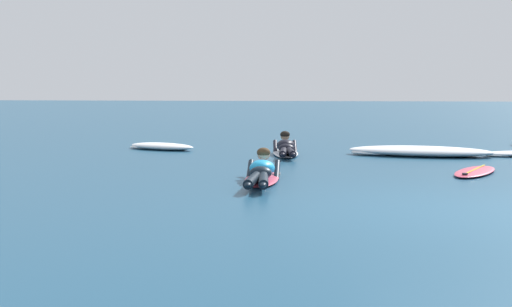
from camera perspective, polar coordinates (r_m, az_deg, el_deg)
ground_plane at (r=18.49m, az=12.12°, el=0.81°), size 120.00×120.00×0.00m
surfer_near at (r=10.67m, az=0.46°, el=-1.62°), size 0.65×2.55×0.53m
surfer_far at (r=15.00m, az=2.49°, el=0.40°), size 0.81×2.64×0.53m
drifting_surfboard at (r=12.33m, az=17.70°, el=-1.43°), size 1.20×1.91×0.16m
whitewater_mid_right at (r=16.45m, az=-7.81°, el=0.59°), size 1.89×1.27×0.16m
whitewater_back at (r=15.22m, az=13.44°, el=0.18°), size 3.19×1.58×0.21m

